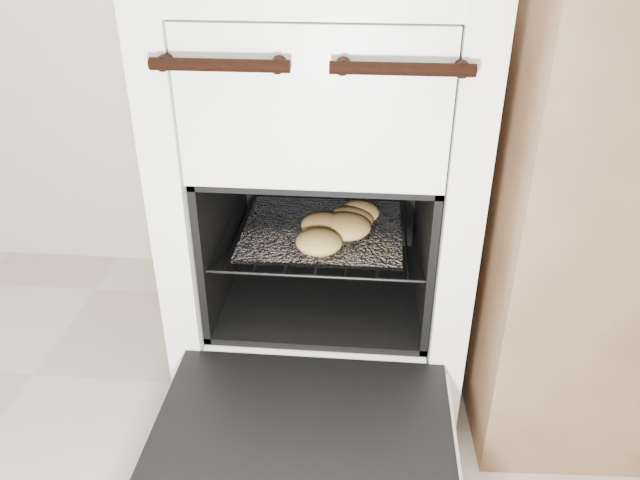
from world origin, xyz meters
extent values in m
cube|color=white|center=(-0.02, 1.21, 0.42)|extent=(0.55, 0.59, 0.84)
cylinder|color=black|center=(-0.15, 0.90, 0.73)|extent=(0.20, 0.02, 0.02)
cylinder|color=black|center=(0.11, 0.90, 0.73)|extent=(0.20, 0.02, 0.02)
cube|color=black|center=(-0.02, 0.73, 0.19)|extent=(0.48, 0.37, 0.02)
cube|color=white|center=(-0.02, 0.73, 0.17)|extent=(0.49, 0.38, 0.01)
cylinder|color=black|center=(-0.22, 1.13, 0.35)|extent=(0.01, 0.38, 0.01)
cylinder|color=black|center=(0.18, 1.13, 0.35)|extent=(0.01, 0.38, 0.01)
cylinder|color=black|center=(-0.02, 0.95, 0.35)|extent=(0.39, 0.01, 0.01)
cylinder|color=black|center=(-0.02, 1.32, 0.35)|extent=(0.39, 0.01, 0.01)
cylinder|color=black|center=(-0.19, 1.13, 0.35)|extent=(0.01, 0.37, 0.01)
cylinder|color=black|center=(-0.13, 1.13, 0.35)|extent=(0.01, 0.37, 0.01)
cylinder|color=black|center=(-0.08, 1.13, 0.35)|extent=(0.01, 0.37, 0.01)
cylinder|color=black|center=(-0.02, 1.13, 0.35)|extent=(0.01, 0.37, 0.01)
cylinder|color=black|center=(0.03, 1.13, 0.35)|extent=(0.01, 0.37, 0.01)
cylinder|color=black|center=(0.09, 1.13, 0.35)|extent=(0.01, 0.37, 0.01)
cylinder|color=black|center=(0.14, 1.13, 0.35)|extent=(0.01, 0.37, 0.01)
cube|color=silver|center=(-0.02, 1.12, 0.36)|extent=(0.31, 0.27, 0.01)
ellipsoid|color=#DFA259|center=(-0.02, 1.02, 0.38)|extent=(0.12, 0.12, 0.04)
ellipsoid|color=#DFA259|center=(0.05, 1.16, 0.38)|extent=(0.10, 0.10, 0.04)
ellipsoid|color=#DFA259|center=(0.03, 1.09, 0.38)|extent=(0.12, 0.12, 0.04)
ellipsoid|color=#DFA259|center=(-0.02, 1.09, 0.38)|extent=(0.11, 0.11, 0.04)
ellipsoid|color=#DFA259|center=(0.03, 1.12, 0.38)|extent=(0.13, 0.13, 0.04)
camera|label=1|loc=(0.07, 0.03, 0.94)|focal=35.00mm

